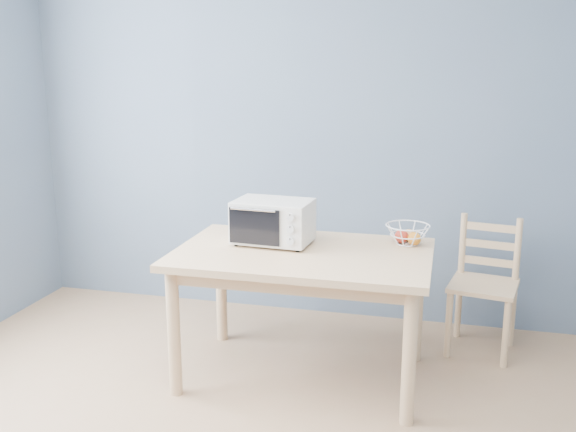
% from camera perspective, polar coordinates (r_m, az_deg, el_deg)
% --- Properties ---
extents(room, '(4.01, 4.51, 2.61)m').
position_cam_1_polar(room, '(2.32, -10.81, 1.84)').
color(room, '#A27D5A').
rests_on(room, ground).
extents(dining_table, '(1.40, 0.90, 0.75)m').
position_cam_1_polar(dining_table, '(3.57, 1.31, -4.68)').
color(dining_table, tan).
rests_on(dining_table, ground).
extents(toaster_oven, '(0.45, 0.34, 0.25)m').
position_cam_1_polar(toaster_oven, '(3.65, -1.60, -0.43)').
color(toaster_oven, beige).
rests_on(toaster_oven, dining_table).
extents(fruit_basket, '(0.31, 0.31, 0.12)m').
position_cam_1_polar(fruit_basket, '(3.71, 10.61, -1.62)').
color(fruit_basket, white).
rests_on(fruit_basket, dining_table).
extents(dining_chair, '(0.45, 0.45, 0.83)m').
position_cam_1_polar(dining_chair, '(4.17, 17.04, -6.03)').
color(dining_chair, tan).
rests_on(dining_chair, ground).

